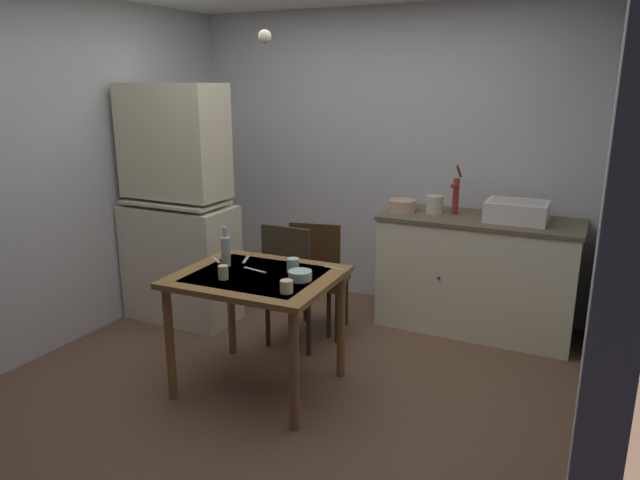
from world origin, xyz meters
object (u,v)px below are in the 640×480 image
at_px(hand_pump, 456,193).
at_px(dining_table, 257,291).
at_px(chair_by_counter, 318,277).
at_px(glass_bottle, 226,250).
at_px(mixing_bowl_counter, 402,206).
at_px(chair_far_side, 294,283).
at_px(hutch_cabinet, 178,214).
at_px(serving_bowl_wide, 300,275).
at_px(sink_basin, 517,211).
at_px(teacup_mint, 293,265).

xyz_separation_m(hand_pump, dining_table, (-0.83, -1.60, -0.42)).
relative_size(chair_by_counter, glass_bottle, 3.55).
relative_size(mixing_bowl_counter, chair_far_side, 0.23).
bearing_deg(glass_bottle, hutch_cabinet, 144.73).
distance_m(dining_table, chair_far_side, 0.66).
xyz_separation_m(dining_table, glass_bottle, (-0.27, 0.06, 0.21)).
height_order(hutch_cabinet, hand_pump, hutch_cabinet).
bearing_deg(hand_pump, glass_bottle, -125.61).
distance_m(hand_pump, serving_bowl_wide, 1.69).
bearing_deg(chair_far_side, mixing_bowl_counter, 59.13).
height_order(chair_far_side, serving_bowl_wide, chair_far_side).
xyz_separation_m(serving_bowl_wide, glass_bottle, (-0.56, 0.04, 0.07)).
relative_size(sink_basin, glass_bottle, 1.70).
distance_m(hand_pump, dining_table, 1.85).
bearing_deg(sink_basin, chair_far_side, -146.58).
distance_m(chair_far_side, serving_bowl_wide, 0.78).
xyz_separation_m(hand_pump, glass_bottle, (-1.10, -1.54, -0.21)).
xyz_separation_m(dining_table, chair_by_counter, (-0.01, 0.88, -0.18)).
bearing_deg(sink_basin, dining_table, -130.03).
relative_size(chair_far_side, chair_by_counter, 1.02).
relative_size(chair_by_counter, teacup_mint, 10.52).
xyz_separation_m(dining_table, teacup_mint, (0.18, 0.14, 0.15)).
bearing_deg(glass_bottle, sink_basin, 43.48).
xyz_separation_m(teacup_mint, glass_bottle, (-0.45, -0.08, 0.06)).
distance_m(mixing_bowl_counter, glass_bottle, 1.60).
xyz_separation_m(hutch_cabinet, glass_bottle, (0.91, -0.64, -0.02)).
bearing_deg(hutch_cabinet, sink_basin, 18.91).
bearing_deg(serving_bowl_wide, sink_basin, 56.50).
bearing_deg(chair_far_side, serving_bowl_wide, -58.10).
bearing_deg(sink_basin, chair_by_counter, -152.88).
distance_m(chair_far_side, chair_by_counter, 0.26).
relative_size(sink_basin, teacup_mint, 5.04).
height_order(mixing_bowl_counter, chair_far_side, mixing_bowl_counter).
height_order(mixing_bowl_counter, serving_bowl_wide, mixing_bowl_counter).
height_order(hutch_cabinet, chair_by_counter, hutch_cabinet).
bearing_deg(hutch_cabinet, glass_bottle, -35.27).
xyz_separation_m(mixing_bowl_counter, chair_by_counter, (-0.44, -0.62, -0.48)).
height_order(dining_table, glass_bottle, glass_bottle).
xyz_separation_m(serving_bowl_wide, teacup_mint, (-0.11, 0.12, 0.02)).
height_order(mixing_bowl_counter, chair_by_counter, mixing_bowl_counter).
xyz_separation_m(chair_by_counter, serving_bowl_wide, (0.30, -0.86, 0.32)).
height_order(sink_basin, mixing_bowl_counter, sink_basin).
bearing_deg(hand_pump, mixing_bowl_counter, -166.63).
xyz_separation_m(sink_basin, serving_bowl_wide, (-1.01, -1.53, -0.19)).
distance_m(mixing_bowl_counter, teacup_mint, 1.39).
bearing_deg(sink_basin, hutch_cabinet, -161.09).
bearing_deg(sink_basin, teacup_mint, -128.49).
xyz_separation_m(hutch_cabinet, mixing_bowl_counter, (1.61, 0.80, 0.06)).
distance_m(dining_table, chair_by_counter, 0.90).
bearing_deg(chair_far_side, hand_pump, 46.34).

